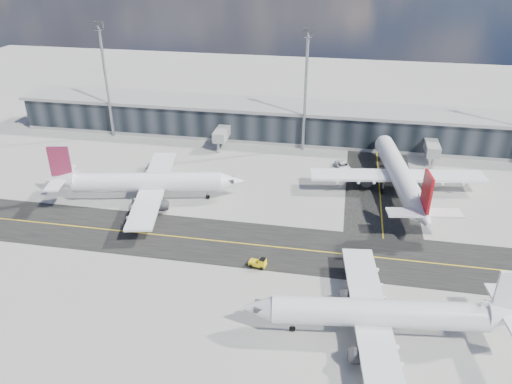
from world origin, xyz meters
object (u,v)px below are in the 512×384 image
airliner_redtail (400,175)px  airliner_near (383,314)px  airliner_af (145,182)px  service_van (343,166)px  baggage_tug (259,263)px

airliner_redtail → airliner_near: airliner_redtail is taller
airliner_af → airliner_near: bearing=44.2°
airliner_af → service_van: 44.19m
airliner_af → service_van: bearing=107.7°
airliner_redtail → airliner_af: bearing=-175.0°
airliner_near → baggage_tug: airliner_near is taller
airliner_redtail → baggage_tug: bearing=-136.3°
airliner_near → airliner_redtail: bearing=-13.6°
baggage_tug → airliner_near: bearing=68.7°
airliner_af → baggage_tug: size_ratio=13.17×
baggage_tug → service_van: bearing=174.6°
airliner_af → airliner_near: size_ratio=1.04×
airliner_af → airliner_redtail: 51.24m
airliner_af → airliner_near: airliner_af is taller
service_van → baggage_tug: bearing=-125.7°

